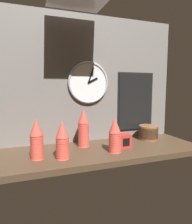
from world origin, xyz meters
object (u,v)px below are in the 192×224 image
at_px(cup_stack_center_left, 62,140).
at_px(wall_clock, 88,83).
at_px(cup_stack_center, 84,128).
at_px(cup_stack_center_right, 115,135).
at_px(menu_board, 135,102).
at_px(cup_stack_left, 37,139).
at_px(bowl_stack_far_right, 148,132).
at_px(napkin_dispenser, 124,141).

height_order(cup_stack_center_left, wall_clock, wall_clock).
xyz_separation_m(cup_stack_center, cup_stack_center_right, (0.17, -0.21, -0.02)).
bearing_deg(menu_board, wall_clock, -178.89).
distance_m(cup_stack_left, bowl_stack_far_right, 0.97).
bearing_deg(cup_stack_center_right, cup_stack_center_left, -178.99).
height_order(cup_stack_left, napkin_dispenser, cup_stack_left).
bearing_deg(bowl_stack_far_right, cup_stack_center_left, -164.46).
height_order(wall_clock, napkin_dispenser, wall_clock).
bearing_deg(cup_stack_left, cup_stack_center, 24.46).
xyz_separation_m(cup_stack_center_left, cup_stack_center_right, (0.37, 0.01, 0.00)).
bearing_deg(cup_stack_center_right, cup_stack_left, 174.95).
xyz_separation_m(cup_stack_center, bowl_stack_far_right, (0.60, 0.01, -0.08)).
xyz_separation_m(cup_stack_center_left, napkin_dispenser, (0.49, 0.09, -0.07)).
bearing_deg(cup_stack_center, bowl_stack_far_right, 0.60).
relative_size(cup_stack_center, napkin_dispenser, 2.88).
relative_size(cup_stack_center_left, bowl_stack_far_right, 1.48).
relative_size(cup_stack_left, cup_stack_center_left, 1.06).
distance_m(cup_stack_center_right, menu_board, 0.56).
distance_m(cup_stack_center, bowl_stack_far_right, 0.60).
relative_size(bowl_stack_far_right, menu_board, 0.31).
bearing_deg(menu_board, napkin_dispenser, -133.50).
height_order(cup_stack_left, cup_stack_center, cup_stack_center).
bearing_deg(napkin_dispenser, bowl_stack_far_right, 22.91).
distance_m(wall_clock, napkin_dispenser, 0.56).
height_order(cup_stack_left, cup_stack_center_right, cup_stack_left).
height_order(cup_stack_center_right, menu_board, menu_board).
bearing_deg(cup_stack_center_right, menu_board, 43.65).
distance_m(menu_board, napkin_dispenser, 0.47).
bearing_deg(menu_board, cup_stack_center, -164.82).
bearing_deg(cup_stack_center, napkin_dispenser, -23.98).
bearing_deg(bowl_stack_far_right, napkin_dispenser, -157.09).
bearing_deg(wall_clock, menu_board, 1.11).
bearing_deg(cup_stack_center_left, wall_clock, 50.95).
xyz_separation_m(wall_clock, menu_board, (0.46, 0.01, -0.17)).
bearing_deg(menu_board, bowl_stack_far_right, -69.08).
relative_size(cup_stack_center, cup_stack_center_right, 1.19).
distance_m(cup_stack_left, cup_stack_center, 0.39).
bearing_deg(cup_stack_left, cup_stack_center_right, -5.05).
bearing_deg(cup_stack_left, cup_stack_center_left, -18.94).
relative_size(cup_stack_center_left, wall_clock, 0.71).
relative_size(cup_stack_center_right, wall_clock, 0.71).
height_order(cup_stack_center_right, bowl_stack_far_right, cup_stack_center_right).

